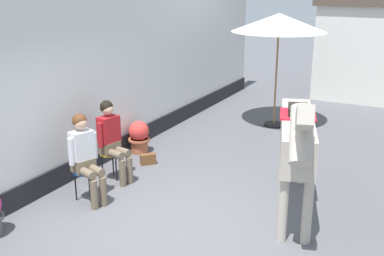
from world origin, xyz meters
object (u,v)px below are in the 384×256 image
at_px(flower_planter_farthest, 139,136).
at_px(cafe_parasol, 279,23).
at_px(spare_stool_white, 289,135).
at_px(seated_visitor_near, 85,154).
at_px(satchel_bag, 148,159).
at_px(seated_visitor_far, 111,137).
at_px(saddled_horse_center, 297,138).

xyz_separation_m(flower_planter_farthest, cafe_parasol, (1.81, 2.93, 2.03)).
xyz_separation_m(flower_planter_farthest, spare_stool_white, (2.67, 1.23, 0.07)).
height_order(seated_visitor_near, spare_stool_white, seated_visitor_near).
distance_m(seated_visitor_near, flower_planter_farthest, 2.27).
bearing_deg(spare_stool_white, cafe_parasol, 116.76).
height_order(cafe_parasol, spare_stool_white, cafe_parasol).
bearing_deg(flower_planter_farthest, satchel_bag, -43.11).
height_order(spare_stool_white, satchel_bag, spare_stool_white).
distance_m(seated_visitor_near, seated_visitor_far, 0.84).
relative_size(seated_visitor_far, satchel_bag, 4.96).
xyz_separation_m(seated_visitor_near, satchel_bag, (0.02, 1.70, -0.68)).
height_order(seated_visitor_far, saddled_horse_center, saddled_horse_center).
height_order(saddled_horse_center, cafe_parasol, cafe_parasol).
height_order(flower_planter_farthest, cafe_parasol, cafe_parasol).
relative_size(flower_planter_farthest, satchel_bag, 2.29).
bearing_deg(cafe_parasol, satchel_bag, -111.06).
bearing_deg(seated_visitor_near, seated_visitor_far, 98.51).
xyz_separation_m(saddled_horse_center, flower_planter_farthest, (-3.41, 1.07, -0.82)).
height_order(seated_visitor_near, seated_visitor_far, same).
relative_size(spare_stool_white, satchel_bag, 1.64).
distance_m(saddled_horse_center, satchel_bag, 3.15).
bearing_deg(seated_visitor_near, cafe_parasol, 75.42).
bearing_deg(cafe_parasol, saddled_horse_center, -68.23).
height_order(seated_visitor_near, saddled_horse_center, saddled_horse_center).
relative_size(seated_visitor_far, flower_planter_farthest, 2.17).
relative_size(cafe_parasol, satchel_bag, 9.21).
distance_m(spare_stool_white, satchel_bag, 2.77).
height_order(seated_visitor_near, satchel_bag, seated_visitor_near).
relative_size(flower_planter_farthest, spare_stool_white, 1.39).
height_order(saddled_horse_center, spare_stool_white, saddled_horse_center).
bearing_deg(saddled_horse_center, spare_stool_white, 107.87).
distance_m(seated_visitor_near, saddled_horse_center, 3.15).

